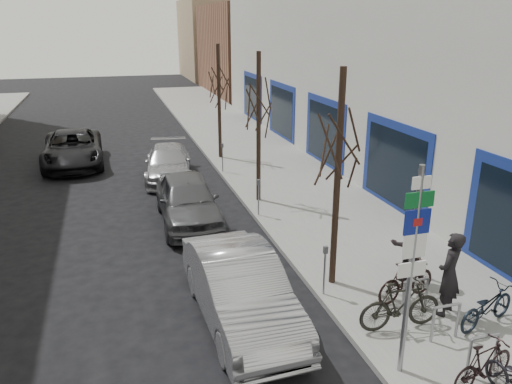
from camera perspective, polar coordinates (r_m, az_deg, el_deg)
sidewalk_east at (r=19.24m, az=5.71°, el=-0.53°), size 5.00×70.00×0.15m
commercial_building at (r=30.00m, az=24.83°, el=14.44°), size 20.00×32.00×10.00m
brick_building_far at (r=49.33m, az=1.89°, el=15.98°), size 12.00×14.00×8.00m
tan_building_far at (r=63.84m, az=-2.08°, el=17.07°), size 13.00×12.00×9.00m
highway_sign_pole at (r=9.23m, az=17.41°, el=-7.51°), size 0.55×0.10×4.20m
bike_rack at (r=11.26m, az=20.89°, el=-13.31°), size 0.66×2.26×0.83m
tree_near at (r=11.69m, az=9.60°, el=7.15°), size 1.80×1.80×5.50m
tree_mid at (r=17.68m, az=0.30°, el=11.30°), size 1.80×1.80×5.50m
tree_far at (r=23.94m, az=-4.31°, el=13.21°), size 1.80×1.80×5.50m
meter_front at (r=12.13m, az=7.87°, el=-8.33°), size 0.10×0.08×1.27m
meter_mid at (r=16.89m, az=0.29°, el=-0.20°), size 0.10×0.08×1.27m
meter_back at (r=21.99m, az=-3.85°, el=4.28°), size 0.10×0.08×1.27m
bike_near_right at (r=10.29m, az=24.61°, el=-17.42°), size 1.60×0.78×0.94m
bike_mid_curb at (r=12.08m, az=24.94°, el=-11.45°), size 1.83×1.01×1.07m
bike_mid_inner at (r=11.30m, az=16.19°, el=-12.27°), size 1.91×0.66×1.15m
bike_far_inner at (r=12.43m, az=16.82°, el=-9.58°), size 1.80×0.87×1.05m
parked_car_front at (r=11.27m, az=-1.80°, el=-11.07°), size 1.90×4.94×1.61m
parked_car_mid at (r=16.81m, az=-7.80°, el=-0.87°), size 1.98×4.74×1.60m
parked_car_back at (r=21.83m, az=-9.97°, el=3.29°), size 2.51×4.92×1.37m
lane_car at (r=25.08m, az=-20.21°, el=4.69°), size 2.76×5.78×1.59m
pedestrian_near at (r=11.97m, az=21.23°, el=-8.74°), size 0.86×0.79×1.97m
pedestrian_far at (r=13.19m, az=17.10°, el=-5.75°), size 0.83×0.67×1.94m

